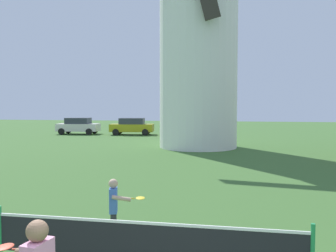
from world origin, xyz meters
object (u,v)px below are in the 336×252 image
object	(u,v)px
player_far	(115,205)
tennis_net	(144,242)
parked_car_mustard	(132,126)
parked_car_cream	(78,126)
windmill	(198,24)
parked_car_red	(191,127)

from	to	relation	value
player_far	tennis_net	bearing A→B (deg)	-58.92
tennis_net	parked_car_mustard	bearing A→B (deg)	106.48
player_far	parked_car_cream	distance (m)	27.64
tennis_net	parked_car_mustard	size ratio (longest dim) A/B	1.14
windmill	parked_car_cream	bearing A→B (deg)	144.70
windmill	tennis_net	size ratio (longest dim) A/B	3.37
windmill	parked_car_red	xyz separation A→B (m)	(-1.48, 8.92, -7.10)
tennis_net	parked_car_cream	distance (m)	29.62
player_far	parked_car_cream	xyz separation A→B (m)	(-12.13, 24.84, 0.11)
windmill	player_far	distance (m)	17.69
parked_car_mustard	tennis_net	bearing A→B (deg)	-73.52
tennis_net	parked_car_mustard	xyz separation A→B (m)	(-7.91, 26.74, 0.13)
player_far	parked_car_cream	world-z (taller)	parked_car_cream
windmill	tennis_net	world-z (taller)	windmill
player_far	parked_car_red	world-z (taller)	parked_car_red
windmill	parked_car_mustard	world-z (taller)	windmill
tennis_net	parked_car_red	world-z (taller)	parked_car_red
tennis_net	parked_car_red	size ratio (longest dim) A/B	1.05
parked_car_mustard	parked_car_red	size ratio (longest dim) A/B	0.93
parked_car_cream	player_far	bearing A→B (deg)	-63.96
player_far	parked_car_red	bearing A→B (deg)	93.10
windmill	parked_car_mustard	xyz separation A→B (m)	(-7.01, 8.89, -7.10)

